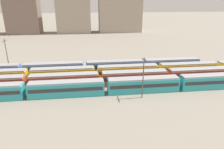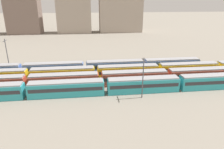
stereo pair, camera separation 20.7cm
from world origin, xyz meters
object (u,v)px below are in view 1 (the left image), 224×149
at_px(train_track_0, 179,83).
at_px(catenary_pole_0, 143,76).
at_px(train_track_2, 158,70).
at_px(catenary_pole_1, 7,55).
at_px(train_track_1, 100,79).
at_px(train_track_3, 85,67).

bearing_deg(train_track_0, catenary_pole_0, -162.64).
xyz_separation_m(train_track_2, catenary_pole_1, (-45.62, 8.09, 4.08)).
relative_size(catenary_pole_0, catenary_pole_1, 0.91).
bearing_deg(train_track_0, train_track_1, 165.39).
height_order(train_track_0, catenary_pole_1, catenary_pole_1).
height_order(train_track_0, train_track_1, same).
bearing_deg(train_track_3, train_track_0, -33.00).
bearing_deg(train_track_2, catenary_pole_1, 169.94).
xyz_separation_m(train_track_2, train_track_3, (-22.12, 5.20, 0.00)).
relative_size(train_track_0, train_track_2, 1.00).
relative_size(train_track_1, catenary_pole_1, 6.88).
xyz_separation_m(train_track_3, catenary_pole_0, (13.47, -18.90, 3.56)).
bearing_deg(train_track_1, train_track_3, 111.37).
xyz_separation_m(train_track_0, train_track_2, (-1.90, 10.40, 0.00)).
distance_m(train_track_0, train_track_3, 28.64).
bearing_deg(catenary_pole_0, catenary_pole_1, 149.48).
bearing_deg(catenary_pole_1, train_track_0, -21.27).
relative_size(train_track_1, catenary_pole_0, 7.60).
bearing_deg(train_track_3, train_track_1, -68.63).
xyz_separation_m(train_track_1, catenary_pole_0, (9.41, -8.50, 3.56)).
bearing_deg(train_track_2, train_track_1, -163.93).
distance_m(train_track_0, catenary_pole_1, 51.15).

